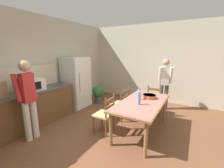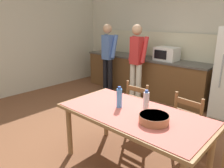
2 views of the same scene
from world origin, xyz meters
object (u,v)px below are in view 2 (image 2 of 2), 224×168
Objects in this scene: person_at_counter at (136,59)px; serving_bowl at (154,118)px; bottle_near_centre at (119,98)px; bottle_off_centre at (146,102)px; microwave at (167,54)px; paper_bag at (140,50)px; dining_table at (134,118)px; person_at_sink at (108,55)px; chair_side_far_left at (141,109)px; chair_side_far_right at (191,126)px.

serving_bowl is at bearing -139.56° from person_at_counter.
bottle_off_centre is (0.32, 0.11, 0.00)m from bottle_near_centre.
paper_bag is at bearing -179.40° from microwave.
dining_table is at bearing -0.23° from bottle_near_centre.
chair_side_far_left is at bearing -123.18° from person_at_sink.
bottle_near_centre is 2.34m from person_at_counter.
person_at_sink is 0.90m from person_at_counter.
chair_side_far_left is 1.71m from person_at_counter.
chair_side_far_right is at bearing 63.35° from bottle_off_centre.
chair_side_far_right is 0.53× the size of person_at_counter.
bottle_near_centre is 0.30× the size of chair_side_far_right.
chair_side_far_right is 3.08m from person_at_sink.
dining_table is (1.72, -2.51, -0.42)m from paper_bag.
paper_bag is 0.21× the size of person_at_sink.
dining_table is 0.35m from serving_bowl.
bottle_near_centre is 1.08m from chair_side_far_right.
dining_table is 0.31m from bottle_near_centre.
bottle_off_centre is at bearing 127.79° from chair_side_far_left.
chair_side_far_left is (0.58, -1.77, -0.63)m from microwave.
microwave is at bearing 111.42° from dining_table.
paper_bag reaches higher than bottle_near_centre.
dining_table is 2.02× the size of chair_side_far_right.
dining_table is at bearing -68.58° from microwave.
person_at_sink is at bearing -33.47° from chair_side_far_left.
person_at_sink is at bearing 88.73° from person_at_counter.
bottle_near_centre is at bearing -73.21° from microwave.
paper_bag is 0.40× the size of chair_side_far_right.
person_at_counter is (-1.77, 2.07, 0.15)m from serving_bowl.
serving_bowl is 2.73m from person_at_counter.
bottle_off_centre is 0.16× the size of person_at_sink.
person_at_sink is at bearing -18.83° from chair_side_far_right.
bottle_off_centre reaches higher than chair_side_far_left.
microwave is 0.27× the size of dining_table.
dining_table is (0.99, -2.52, -0.39)m from microwave.
serving_bowl is (1.31, -2.59, -0.25)m from microwave.
chair_side_far_left reaches higher than dining_table.
person_at_sink is (-2.12, 2.02, 0.07)m from bottle_near_centre.
chair_side_far_left is at bearing -71.82° from microwave.
chair_side_far_right is at bearing -39.63° from paper_bag.
chair_side_far_right reaches higher than dining_table.
paper_bag is at bearing 127.03° from bottle_off_centre.
person_at_counter is (-1.54, 1.89, 0.08)m from bottle_off_centre.
paper_bag is 3.01m from bottle_off_centre.
dining_table is at bearing -144.16° from person_at_counter.
person_at_sink is (-2.76, 1.27, 0.52)m from chair_side_far_right.
paper_bag is 1.12× the size of serving_bowl.
microwave is 0.73m from paper_bag.
microwave reaches higher than chair_side_far_right.
serving_bowl reaches higher than dining_table.
dining_table is at bearing -55.65° from paper_bag.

